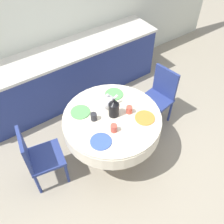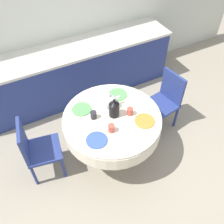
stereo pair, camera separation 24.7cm
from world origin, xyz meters
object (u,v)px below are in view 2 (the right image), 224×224
(chair_left, at_px, (165,99))
(coffee_carafe, at_px, (114,109))
(chair_right, at_px, (36,148))
(teapot, at_px, (110,101))

(chair_left, height_order, coffee_carafe, coffee_carafe)
(chair_left, height_order, chair_right, same)
(chair_left, distance_m, chair_right, 1.83)
(chair_left, bearing_deg, chair_right, 80.25)
(chair_right, height_order, teapot, teapot)
(chair_left, xyz_separation_m, chair_right, (-1.83, 0.02, 0.00))
(coffee_carafe, bearing_deg, chair_right, 170.72)
(chair_right, relative_size, coffee_carafe, 3.47)
(chair_right, xyz_separation_m, coffee_carafe, (0.95, -0.16, 0.35))
(chair_left, distance_m, teapot, 0.93)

